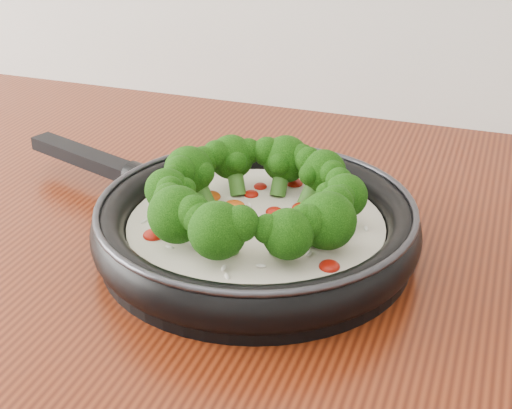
% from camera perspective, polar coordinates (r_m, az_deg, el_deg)
% --- Properties ---
extents(skillet, '(0.51, 0.39, 0.09)m').
position_cam_1_polar(skillet, '(0.68, -0.23, -1.17)').
color(skillet, black).
rests_on(skillet, counter).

